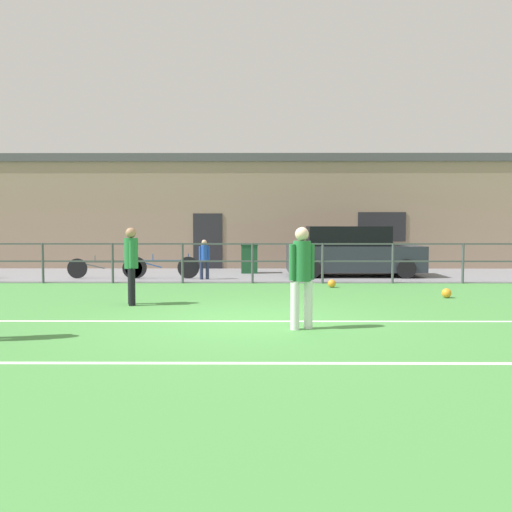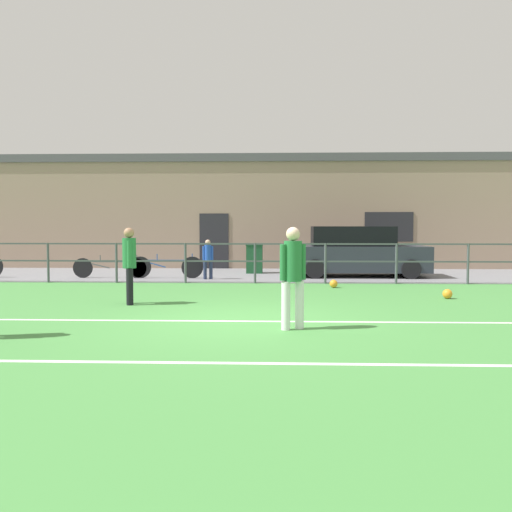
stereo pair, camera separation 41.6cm
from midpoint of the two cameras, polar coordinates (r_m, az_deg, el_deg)
The scene contains 15 objects.
ground at distance 9.45m, azimuth -2.08°, elevation -6.97°, with size 60.00×44.00×0.04m, color #478C42.
field_line_touchline at distance 9.37m, azimuth -2.10°, elevation -6.92°, with size 36.00×0.11×0.00m, color white.
field_line_hash at distance 6.61m, azimuth -3.15°, elevation -11.28°, with size 36.00×0.11×0.00m, color white.
pavement_strip at distance 17.87m, azimuth -0.95°, elevation -2.01°, with size 48.00×5.00×0.02m, color slate.
perimeter_fence at distance 15.32m, azimuth -1.16°, elevation -0.13°, with size 36.07×0.07×1.15m.
clubhouse_facade at distance 21.50m, azimuth -0.74°, elevation 4.69°, with size 28.00×2.56×4.35m.
player_striker at distance 11.51m, azimuth -14.10°, elevation -0.53°, with size 0.28×0.43×1.61m.
player_winger at distance 8.58m, azimuth 3.49°, elevation -1.64°, with size 0.42×0.29×1.63m.
soccer_ball_match at distance 14.47m, azimuth 7.22°, elevation -2.90°, with size 0.21×0.21×0.21m, color orange.
soccer_ball_spare at distance 13.00m, azimuth 18.68°, elevation -3.75°, with size 0.22×0.22×0.22m, color orange.
spectator_child at distance 16.36m, azimuth -6.22°, elevation -0.09°, with size 0.32×0.21×1.20m.
parked_car_red at distance 17.58m, azimuth 9.50°, elevation 0.36°, with size 4.30×1.79×1.60m.
bicycle_parked_1 at distance 16.85m, azimuth -10.64°, elevation -1.16°, with size 2.29×0.04×0.76m.
bicycle_parked_2 at distance 17.27m, azimuth -16.42°, elevation -1.22°, with size 2.32×0.04×0.72m.
trash_bin_0 at distance 18.39m, azimuth -1.34°, elevation -0.22°, with size 0.58×0.49×1.02m.
Camera 1 is at (0.18, -9.29, 1.67)m, focal length 37.75 mm.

